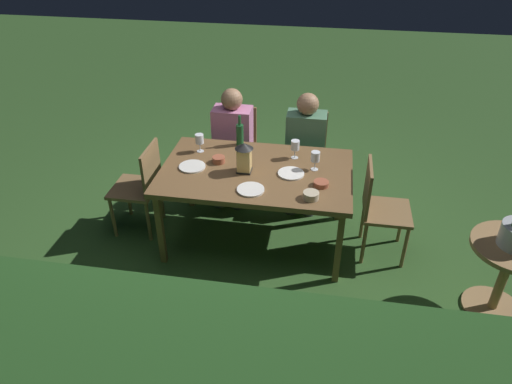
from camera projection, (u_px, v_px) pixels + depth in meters
ground_plane at (256, 238)px, 4.41m from camera, size 16.00×16.00×0.00m
dining_table at (256, 176)px, 4.04m from camera, size 1.62×1.02×0.74m
chair_head_far at (141, 184)px, 4.29m from camera, size 0.40×0.42×0.87m
chair_head_near at (379, 206)px, 4.00m from camera, size 0.40×0.42×0.87m
chair_side_left_a at (305, 150)px, 4.84m from camera, size 0.42×0.40×0.87m
person_in_green at (305, 146)px, 4.60m from camera, size 0.38×0.47×1.15m
chair_side_left_b at (236, 145)px, 4.94m from camera, size 0.42×0.40×0.87m
person_in_pink at (232, 140)px, 4.70m from camera, size 0.38×0.47×1.15m
lantern_centerpiece at (244, 156)px, 3.92m from camera, size 0.15×0.15×0.27m
green_bottle_on_table at (240, 134)px, 4.35m from camera, size 0.07×0.07×0.29m
wine_glass_a at (295, 146)px, 4.13m from camera, size 0.08×0.08×0.17m
wine_glass_b at (315, 157)px, 3.96m from camera, size 0.08×0.08×0.17m
wine_glass_c at (200, 140)px, 4.23m from camera, size 0.08×0.08×0.17m
plate_a at (192, 167)px, 4.05m from camera, size 0.23×0.23×0.01m
plate_b at (291, 173)px, 3.95m from camera, size 0.22×0.22×0.01m
plate_c at (251, 190)px, 3.74m from camera, size 0.22×0.22×0.01m
bowl_olives at (311, 195)px, 3.63m from camera, size 0.12×0.12×0.06m
bowl_bread at (321, 183)px, 3.79m from camera, size 0.12×0.12×0.04m
bowl_salad at (219, 159)px, 4.11m from camera, size 0.11×0.11×0.05m
side_table at (507, 267)px, 3.44m from camera, size 0.60×0.60×0.63m
potted_plant_by_hedge at (474, 362)px, 2.78m from camera, size 0.44×0.44×0.68m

